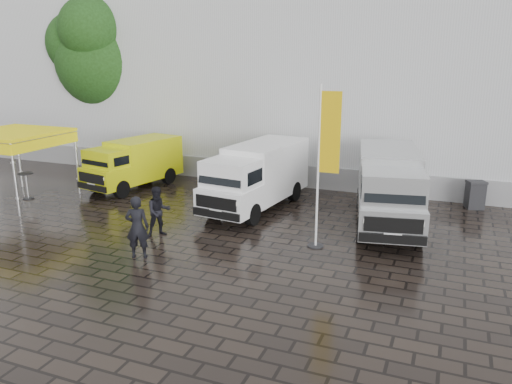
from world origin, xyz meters
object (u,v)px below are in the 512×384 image
Objects in this scene: van_white at (256,178)px; person_front at (137,227)px; flagpole at (324,160)px; person_tent at (159,211)px; van_silver at (388,190)px; wheelie_bin at (475,195)px; van_yellow at (133,164)px; canopy_tent at (12,136)px; cocktail_table at (27,186)px.

van_white reaches higher than person_front.
flagpole is 5.66m from person_tent.
wheelie_bin is at bearing 38.29° from van_silver.
van_yellow is 10.56m from flagpole.
van_white is at bearing 3.18° from van_yellow.
canopy_tent is at bearing 177.85° from flagpole.
van_white is at bearing -175.87° from wheelie_bin.
flagpole reaches higher than canopy_tent.
wheelie_bin is 12.07m from person_tent.
flagpole is at bearing -35.50° from person_tent.
van_silver is (4.94, -0.15, 0.06)m from van_white.
wheelie_bin is 0.66× the size of person_tent.
van_silver reaches higher than person_tent.
flagpole is (-1.56, -2.88, 1.49)m from van_silver.
cocktail_table is (-9.30, -2.27, -0.68)m from van_white.
van_white is at bearing 138.10° from flagpole.
van_white is 4.95m from van_silver.
van_yellow is 0.81× the size of van_white.
van_yellow reaches higher than person_tent.
van_yellow is 6.59m from person_tent.
cocktail_table is (-3.03, -3.17, -0.52)m from van_yellow.
van_silver is at bearing 8.46° from cocktail_table.
cocktail_table is at bearing 121.17° from person_tent.
cocktail_table is 18.00m from wheelie_bin.
van_silver is at bearing -16.38° from person_tent.
van_silver reaches higher than cocktail_table.
flagpole reaches higher than cocktail_table.
person_front is (-9.26, -8.99, 0.39)m from wheelie_bin.
person_tent is at bearing -169.65° from flagpole.
van_yellow is 4.23× the size of wheelie_bin.
van_silver reaches higher than van_yellow.
flagpole reaches higher than van_silver.
person_front is (4.86, -6.70, -0.12)m from van_yellow.
cocktail_table is at bearing 176.55° from flagpole.
canopy_tent reaches higher than wheelie_bin.
flagpole reaches higher than van_white.
canopy_tent reaches higher than van_white.
person_tent reaches higher than wheelie_bin.
wheelie_bin is (17.15, 5.46, -0.00)m from cocktail_table.
cocktail_table is at bearing 60.56° from canopy_tent.
van_yellow is 4.22× the size of cocktail_table.
cocktail_table reaches higher than wheelie_bin.
van_white is 3.02× the size of person_front.
person_front is (7.89, -3.54, 0.39)m from cocktail_table.
cocktail_table is at bearing -45.86° from person_front.
person_tent is at bearing -36.54° from van_yellow.
flagpole is (12.84, -0.48, 0.10)m from canopy_tent.
person_tent is (-9.70, -7.18, 0.29)m from wheelie_bin.
flagpole is at bearing -129.18° from van_silver.
flagpole is (3.38, -3.03, 1.55)m from van_white.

